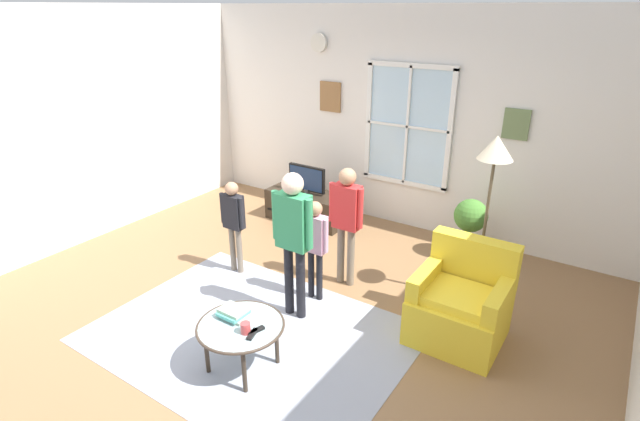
# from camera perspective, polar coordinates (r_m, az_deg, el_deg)

# --- Properties ---
(ground_plane) EXTENTS (6.49, 6.12, 0.02)m
(ground_plane) POSITION_cam_1_polar(r_m,az_deg,el_deg) (4.78, -6.58, -12.63)
(ground_plane) COLOR olive
(back_wall) EXTENTS (5.89, 0.17, 2.78)m
(back_wall) POSITION_cam_1_polar(r_m,az_deg,el_deg) (6.44, 9.32, 10.34)
(back_wall) COLOR silver
(back_wall) RESTS_ON ground_plane
(side_wall_left) EXTENTS (0.12, 5.52, 2.78)m
(side_wall_left) POSITION_cam_1_polar(r_m,az_deg,el_deg) (6.45, -28.41, 7.93)
(side_wall_left) COLOR silver
(side_wall_left) RESTS_ON ground_plane
(area_rug) EXTENTS (2.74, 2.02, 0.01)m
(area_rug) POSITION_cam_1_polar(r_m,az_deg,el_deg) (4.60, -7.99, -14.13)
(area_rug) COLOR #999EAD
(area_rug) RESTS_ON ground_plane
(tv_stand) EXTENTS (1.11, 0.48, 0.42)m
(tv_stand) POSITION_cam_1_polar(r_m,az_deg,el_deg) (6.69, -1.51, 0.46)
(tv_stand) COLOR #2D2319
(tv_stand) RESTS_ON ground_plane
(television) EXTENTS (0.55, 0.08, 0.37)m
(television) POSITION_cam_1_polar(r_m,az_deg,el_deg) (6.54, -1.56, 3.74)
(television) COLOR #4C4C4C
(television) RESTS_ON tv_stand
(armchair) EXTENTS (0.76, 0.74, 0.87)m
(armchair) POSITION_cam_1_polar(r_m,az_deg,el_deg) (4.53, 16.13, -10.51)
(armchair) COLOR yellow
(armchair) RESTS_ON ground_plane
(coffee_table) EXTENTS (0.71, 0.71, 0.42)m
(coffee_table) POSITION_cam_1_polar(r_m,az_deg,el_deg) (4.03, -9.25, -13.38)
(coffee_table) COLOR #99B2B7
(coffee_table) RESTS_ON ground_plane
(book_stack) EXTENTS (0.26, 0.20, 0.08)m
(book_stack) POSITION_cam_1_polar(r_m,az_deg,el_deg) (4.09, -10.10, -11.69)
(book_stack) COLOR #9CAC9A
(book_stack) RESTS_ON coffee_table
(cup) EXTENTS (0.08, 0.08, 0.09)m
(cup) POSITION_cam_1_polar(r_m,az_deg,el_deg) (3.90, -8.69, -13.41)
(cup) COLOR #BF3F3F
(cup) RESTS_ON coffee_table
(remote_near_books) EXTENTS (0.08, 0.15, 0.02)m
(remote_near_books) POSITION_cam_1_polar(r_m,az_deg,el_deg) (3.89, -7.90, -14.12)
(remote_near_books) COLOR black
(remote_near_books) RESTS_ON coffee_table
(remote_near_cup) EXTENTS (0.08, 0.15, 0.02)m
(remote_near_cup) POSITION_cam_1_polar(r_m,az_deg,el_deg) (3.92, -7.47, -13.71)
(remote_near_cup) COLOR black
(remote_near_cup) RESTS_ON coffee_table
(person_black_shirt) EXTENTS (0.32, 0.14, 1.05)m
(person_black_shirt) POSITION_cam_1_polar(r_m,az_deg,el_deg) (5.31, -10.07, -0.73)
(person_black_shirt) COLOR #726656
(person_black_shirt) RESTS_ON ground_plane
(person_pink_shirt) EXTENTS (0.32, 0.14, 1.05)m
(person_pink_shirt) POSITION_cam_1_polar(r_m,az_deg,el_deg) (4.73, -0.59, -3.39)
(person_pink_shirt) COLOR black
(person_pink_shirt) RESTS_ON ground_plane
(person_red_shirt) EXTENTS (0.39, 0.18, 1.29)m
(person_red_shirt) POSITION_cam_1_polar(r_m,az_deg,el_deg) (4.94, 3.13, -0.36)
(person_red_shirt) COLOR #726656
(person_red_shirt) RESTS_ON ground_plane
(person_green_shirt) EXTENTS (0.43, 0.20, 1.43)m
(person_green_shirt) POSITION_cam_1_polar(r_m,az_deg,el_deg) (4.37, -3.12, -2.26)
(person_green_shirt) COLOR black
(person_green_shirt) RESTS_ON ground_plane
(potted_plant_by_window) EXTENTS (0.38, 0.38, 0.73)m
(potted_plant_by_window) POSITION_cam_1_polar(r_m,az_deg,el_deg) (5.86, 17.13, -1.29)
(potted_plant_by_window) COLOR #9E6B4C
(potted_plant_by_window) RESTS_ON ground_plane
(floor_lamp) EXTENTS (0.32, 0.32, 1.69)m
(floor_lamp) POSITION_cam_1_polar(r_m,az_deg,el_deg) (4.69, 19.62, 4.99)
(floor_lamp) COLOR black
(floor_lamp) RESTS_ON ground_plane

